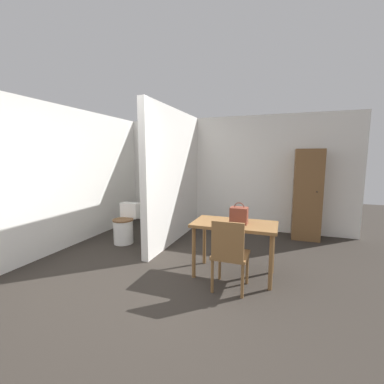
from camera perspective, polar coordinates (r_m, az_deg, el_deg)
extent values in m
plane|color=#2D2823|center=(3.03, -10.48, -24.65)|extent=(16.00, 16.00, 0.00)
cube|color=white|center=(5.95, 6.85, 4.19)|extent=(5.59, 0.12, 2.50)
cube|color=white|center=(5.42, -23.15, 3.26)|extent=(0.12, 4.53, 2.50)
cube|color=white|center=(4.96, -3.88, 3.51)|extent=(0.12, 2.38, 2.50)
cube|color=brown|center=(3.53, 9.43, -7.09)|extent=(1.11, 0.61, 0.04)
cylinder|color=brown|center=(3.54, 0.40, -13.25)|extent=(0.05, 0.05, 0.70)
cylinder|color=brown|center=(3.37, 17.13, -14.74)|extent=(0.05, 0.05, 0.70)
cylinder|color=brown|center=(3.97, 2.77, -10.85)|extent=(0.05, 0.05, 0.70)
cylinder|color=brown|center=(3.82, 17.48, -11.98)|extent=(0.05, 0.05, 0.70)
cube|color=brown|center=(3.27, 8.58, -13.63)|extent=(0.43, 0.43, 0.04)
cube|color=brown|center=(3.01, 7.89, -10.70)|extent=(0.38, 0.04, 0.44)
cylinder|color=brown|center=(3.56, 6.18, -15.69)|extent=(0.04, 0.04, 0.41)
cylinder|color=brown|center=(3.49, 12.15, -16.27)|extent=(0.04, 0.04, 0.41)
cylinder|color=brown|center=(3.24, 4.52, -18.12)|extent=(0.04, 0.04, 0.41)
cylinder|color=brown|center=(3.17, 11.14, -18.85)|extent=(0.04, 0.04, 0.41)
cylinder|color=white|center=(5.06, -15.01, -8.55)|extent=(0.36, 0.36, 0.44)
cylinder|color=brown|center=(5.00, -15.10, -6.01)|extent=(0.38, 0.38, 0.02)
cube|color=white|center=(5.17, -13.57, -3.96)|extent=(0.36, 0.18, 0.29)
cube|color=brown|center=(3.48, 10.39, -5.14)|extent=(0.23, 0.17, 0.22)
torus|color=brown|center=(3.46, 10.43, -3.39)|extent=(0.14, 0.01, 0.14)
cube|color=brown|center=(5.54, 24.24, -0.49)|extent=(0.52, 0.47, 1.77)
sphere|color=black|center=(5.30, 26.02, 0.02)|extent=(0.02, 0.02, 0.02)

